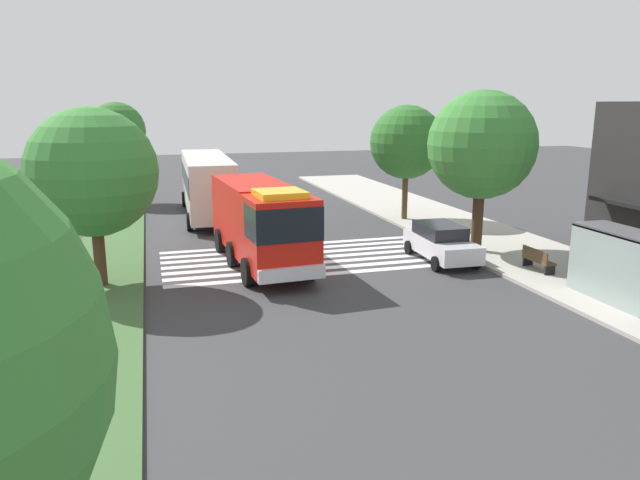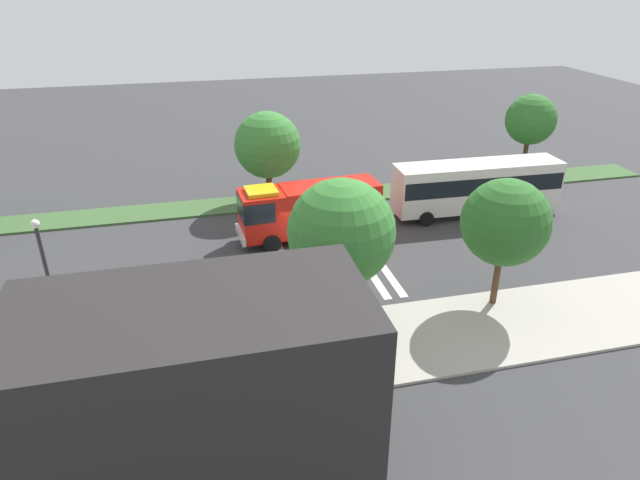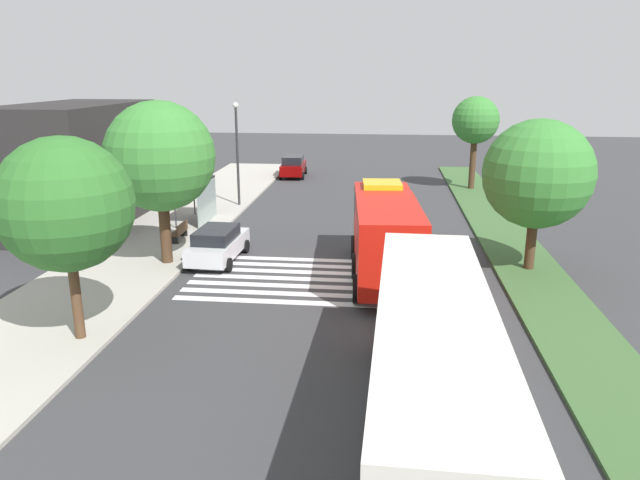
{
  "view_description": "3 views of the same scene",
  "coord_description": "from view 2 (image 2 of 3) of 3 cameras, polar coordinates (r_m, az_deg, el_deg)",
  "views": [
    {
      "loc": [
        23.54,
        -6.42,
        6.79
      ],
      "look_at": [
        -0.13,
        0.39,
        1.11
      ],
      "focal_mm": 33.33,
      "sensor_mm": 36.0,
      "label": 1
    },
    {
      "loc": [
        5.98,
        29.21,
        15.44
      ],
      "look_at": [
        -0.67,
        1.63,
        1.56
      ],
      "focal_mm": 31.13,
      "sensor_mm": 36.0,
      "label": 2
    },
    {
      "loc": [
        -25.28,
        -1.86,
        8.58
      ],
      "look_at": [
        -0.11,
        0.84,
        1.39
      ],
      "focal_mm": 33.44,
      "sensor_mm": 36.0,
      "label": 3
    }
  ],
  "objects": [
    {
      "name": "bus_stop_shelter",
      "position": [
        24.73,
        -15.04,
        -8.19
      ],
      "size": [
        3.5,
        1.4,
        2.46
      ],
      "color": "#4C4C51",
      "rests_on": "sidewalk"
    },
    {
      "name": "fire_truck",
      "position": [
        34.61,
        -1.53,
        3.23
      ],
      "size": [
        9.08,
        3.26,
        3.64
      ],
      "rotation": [
        0.0,
        0.0,
        0.07
      ],
      "color": "red",
      "rests_on": "ground_plane"
    },
    {
      "name": "parked_car_west",
      "position": [
        28.18,
        -0.62,
        -5.12
      ],
      "size": [
        4.53,
        2.17,
        1.62
      ],
      "rotation": [
        0.0,
        0.0,
        -0.04
      ],
      "color": "silver",
      "rests_on": "ground_plane"
    },
    {
      "name": "ground_plane",
      "position": [
        33.58,
        -1.76,
        -1.32
      ],
      "size": [
        120.0,
        120.0,
        0.0
      ],
      "primitive_type": "plane",
      "color": "#38383A"
    },
    {
      "name": "transit_bus",
      "position": [
        39.71,
        15.83,
        5.54
      ],
      "size": [
        11.64,
        3.09,
        3.68
      ],
      "rotation": [
        0.0,
        0.0,
        3.12
      ],
      "color": "silver",
      "rests_on": "ground_plane"
    },
    {
      "name": "median_strip",
      "position": [
        41.07,
        -4.2,
        4.02
      ],
      "size": [
        60.0,
        3.0,
        0.14
      ],
      "primitive_type": "cube",
      "color": "#3D6033",
      "rests_on": "ground_plane"
    },
    {
      "name": "sidewalk_tree_far_west",
      "position": [
        27.82,
        18.51,
        1.72
      ],
      "size": [
        4.23,
        4.23,
        6.59
      ],
      "color": "#513823",
      "rests_on": "sidewalk"
    },
    {
      "name": "median_tree_west",
      "position": [
        39.57,
        -5.42,
        9.68
      ],
      "size": [
        4.67,
        4.67,
        6.56
      ],
      "color": "#47301E",
      "rests_on": "median_strip"
    },
    {
      "name": "street_lamp",
      "position": [
        25.32,
        -26.09,
        -3.74
      ],
      "size": [
        0.36,
        0.36,
        6.56
      ],
      "color": "#2D2D30",
      "rests_on": "sidewalk"
    },
    {
      "name": "bench_near_shelter",
      "position": [
        25.56,
        -5.62,
        -9.6
      ],
      "size": [
        1.6,
        0.5,
        0.9
      ],
      "color": "#4C3823",
      "rests_on": "sidewalk"
    },
    {
      "name": "sidewalk",
      "position": [
        25.49,
        2.89,
        -11.06
      ],
      "size": [
        60.0,
        5.75,
        0.14
      ],
      "primitive_type": "cube",
      "color": "#ADA89E",
      "rests_on": "ground_plane"
    },
    {
      "name": "storefront_building",
      "position": [
        18.37,
        -12.4,
        -15.51
      ],
      "size": [
        10.73,
        6.17,
        6.87
      ],
      "color": "#282626",
      "rests_on": "ground_plane"
    },
    {
      "name": "crosswalk",
      "position": [
        33.86,
        0.6,
        -1.05
      ],
      "size": [
        5.85,
        12.42,
        0.01
      ],
      "color": "silver",
      "rests_on": "ground_plane"
    },
    {
      "name": "median_tree_far_west",
      "position": [
        46.85,
        20.85,
        11.47
      ],
      "size": [
        3.87,
        3.87,
        6.77
      ],
      "color": "#47301E",
      "rests_on": "median_strip"
    },
    {
      "name": "sidewalk_tree_west",
      "position": [
        24.52,
        2.2,
        0.76
      ],
      "size": [
        4.84,
        4.84,
        7.27
      ],
      "color": "#47301E",
      "rests_on": "sidewalk"
    }
  ]
}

